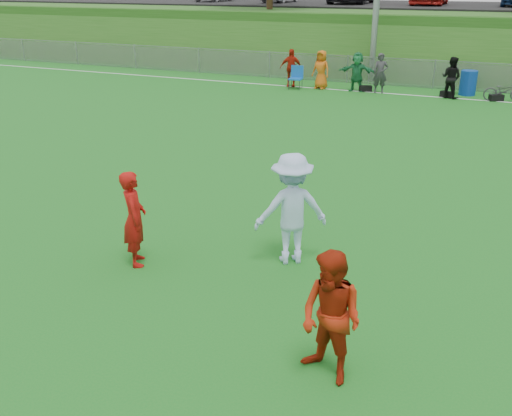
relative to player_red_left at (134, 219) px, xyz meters
The scene contains 13 objects.
ground 2.82m from the player_red_left, ahead, with size 120.00×120.00×0.00m, color #166B1D.
sideline_far 17.91m from the player_red_left, 81.42° to the left, with size 60.00×0.10×0.01m, color white.
fence 19.88m from the player_red_left, 82.28° to the left, with size 58.00×0.06×1.30m.
berm 30.82m from the player_red_left, 85.03° to the left, with size 120.00×18.00×3.00m, color #235718.
parking_lot 32.88m from the player_red_left, 85.33° to the left, with size 120.00×12.00×0.10m, color black.
spectator_row 17.70m from the player_red_left, 90.79° to the left, with size 8.08×0.89×1.69m.
gear_bags 18.25m from the player_red_left, 77.30° to the left, with size 7.70×0.51×0.26m.
player_red_left is the anchor object (origin of this frame).
player_red_center 4.32m from the player_red_left, 23.04° to the right, with size 0.84×0.66×1.73m, color #A3220B.
player_blue 2.71m from the player_red_left, 24.91° to the left, with size 1.28×0.74×1.98m, color #AFCAF3.
recycling_bin 19.17m from the player_red_left, 77.28° to the left, with size 0.69×0.69×1.03m, color #0E3899.
camp_chair 17.46m from the player_red_left, 100.07° to the left, with size 0.61×0.62×1.02m.
bicycle 18.76m from the player_red_left, 72.40° to the left, with size 0.56×1.61×0.84m, color #2F2F32.
Camera 1 is at (2.77, -7.17, 4.70)m, focal length 40.00 mm.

